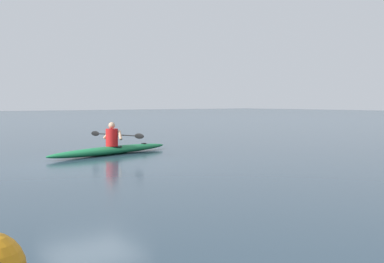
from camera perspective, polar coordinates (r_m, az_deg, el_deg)
The scene contains 3 objects.
ground_plane at distance 13.60m, azimuth -11.56°, elevation -3.79°, with size 160.00×160.00×0.00m, color #283D4C.
kayak at distance 16.11m, azimuth -9.32°, elevation -2.16°, with size 5.01×1.89×0.26m.
kayaker at distance 16.09m, azimuth -9.25°, elevation -0.54°, with size 0.74×2.38×0.78m.
Camera 1 is at (5.71, 12.23, 1.71)m, focal length 45.93 mm.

